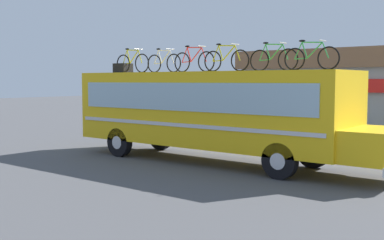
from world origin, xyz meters
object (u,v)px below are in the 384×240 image
Objects in this scene: rooftop_bicycle_1 at (132,63)px; rooftop_bicycle_4 at (226,60)px; bus at (211,110)px; rooftop_bicycle_2 at (164,62)px; rooftop_bicycle_3 at (194,61)px; rooftop_bicycle_5 at (273,59)px; rooftop_bicycle_6 at (311,57)px; luggage_bag_1 at (123,68)px.

rooftop_bicycle_1 is 0.99× the size of rooftop_bicycle_4.
bus is 4.09m from rooftop_bicycle_1.
rooftop_bicycle_3 is at bearing -3.67° from rooftop_bicycle_2.
rooftop_bicycle_5 reaches higher than rooftop_bicycle_2.
rooftop_bicycle_6 is at bearing -22.79° from rooftop_bicycle_5.
rooftop_bicycle_3 is 1.04× the size of rooftop_bicycle_5.
luggage_bag_1 reaches higher than bus.
rooftop_bicycle_1 is 0.98× the size of rooftop_bicycle_3.
rooftop_bicycle_3 is 2.96m from rooftop_bicycle_5.
luggage_bag_1 is 2.05m from rooftop_bicycle_2.
bus is 4.57m from luggage_bag_1.
rooftop_bicycle_4 is (0.73, -0.23, 1.66)m from bus.
rooftop_bicycle_2 is at bearing 175.90° from bus.
bus is at bearing -0.70° from luggage_bag_1.
rooftop_bicycle_1 is at bearing 177.44° from rooftop_bicycle_4.
rooftop_bicycle_1 is at bearing -176.50° from rooftop_bicycle_5.
rooftop_bicycle_4 is (1.55, -0.30, -0.01)m from rooftop_bicycle_3.
rooftop_bicycle_3 is (-0.81, 0.07, 1.67)m from bus.
bus is 2.83m from rooftop_bicycle_2.
bus is at bearing 162.86° from rooftop_bicycle_4.
luggage_bag_1 is 0.37× the size of rooftop_bicycle_6.
rooftop_bicycle_3 is 1.06× the size of rooftop_bicycle_6.
rooftop_bicycle_1 is 1.02× the size of rooftop_bicycle_5.
rooftop_bicycle_2 is (-2.29, 0.16, 1.66)m from bus.
rooftop_bicycle_2 reaches higher than rooftop_bicycle_6.
rooftop_bicycle_1 is 5.87m from rooftop_bicycle_5.
rooftop_bicycle_4 is at bearing -3.15° from luggage_bag_1.
luggage_bag_1 is 8.03m from rooftop_bicycle_6.
rooftop_bicycle_2 is (1.44, 0.19, -0.02)m from rooftop_bicycle_1.
rooftop_bicycle_6 is at bearing -4.96° from bus.
rooftop_bicycle_1 is at bearing -179.59° from bus.
rooftop_bicycle_1 reaches higher than rooftop_bicycle_6.
rooftop_bicycle_6 is at bearing -4.63° from rooftop_bicycle_2.
rooftop_bicycle_1 reaches higher than rooftop_bicycle_3.
bus is at bearing 175.04° from rooftop_bicycle_6.
bus is 4.05m from rooftop_bicycle_6.
bus is 2.73m from rooftop_bicycle_5.
rooftop_bicycle_2 is at bearing -177.83° from rooftop_bicycle_5.
luggage_bag_1 is 0.35× the size of rooftop_bicycle_4.
luggage_bag_1 is 5.07m from rooftop_bicycle_4.
bus is at bearing -4.10° from rooftop_bicycle_2.
rooftop_bicycle_6 is at bearing -2.66° from luggage_bag_1.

